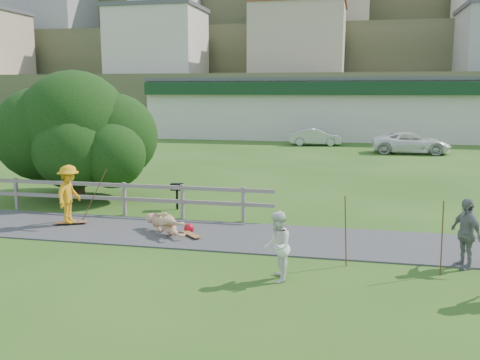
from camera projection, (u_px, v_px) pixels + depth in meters
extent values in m
plane|color=#284F16|center=(143.00, 247.00, 14.03)|extent=(260.00, 260.00, 0.00)
cube|color=#3A3A3D|center=(163.00, 232.00, 15.47)|extent=(34.00, 3.00, 0.04)
cube|color=slate|center=(16.00, 194.00, 18.39)|extent=(0.10, 0.10, 1.10)
cube|color=slate|center=(69.00, 196.00, 17.96)|extent=(0.10, 0.10, 1.10)
cube|color=slate|center=(124.00, 199.00, 17.54)|extent=(0.10, 0.10, 1.10)
cube|color=slate|center=(182.00, 202.00, 17.12)|extent=(0.10, 0.10, 1.10)
cube|color=slate|center=(243.00, 204.00, 16.69)|extent=(0.10, 0.10, 1.10)
cube|color=slate|center=(55.00, 183.00, 17.99)|extent=(15.00, 0.08, 0.12)
cube|color=slate|center=(56.00, 196.00, 18.07)|extent=(15.00, 0.08, 0.12)
cube|color=beige|center=(342.00, 110.00, 46.49)|extent=(32.00, 10.00, 4.80)
cube|color=#14381C|center=(340.00, 88.00, 41.18)|extent=(32.00, 0.60, 1.00)
cube|color=#505055|center=(343.00, 80.00, 46.06)|extent=(32.50, 10.50, 0.30)
cube|color=#4D5532|center=(314.00, 99.00, 66.50)|extent=(220.00, 14.00, 6.00)
cube|color=beige|center=(315.00, 45.00, 65.41)|extent=(10.00, 9.00, 7.00)
cube|color=#505055|center=(316.00, 13.00, 64.79)|extent=(10.40, 9.40, 0.50)
cube|color=#4D5532|center=(322.00, 73.00, 78.43)|extent=(220.00, 14.00, 13.00)
cube|color=beige|center=(324.00, 2.00, 76.77)|extent=(10.00, 9.00, 7.00)
cube|color=#4D5532|center=(328.00, 51.00, 90.29)|extent=(220.00, 14.00, 21.00)
cube|color=#4D5532|center=(332.00, 32.00, 102.06)|extent=(220.00, 14.00, 30.00)
cube|color=#4D5532|center=(336.00, 15.00, 114.71)|extent=(220.00, 14.00, 40.00)
imported|color=orange|center=(69.00, 197.00, 16.14)|extent=(0.70, 1.16, 1.76)
imported|color=tan|center=(165.00, 224.00, 15.17)|extent=(1.54, 1.66, 0.67)
imported|color=white|center=(277.00, 247.00, 11.46)|extent=(0.65, 0.80, 1.53)
imported|color=gray|center=(466.00, 233.00, 12.28)|extent=(0.80, 1.05, 1.65)
imported|color=#B3B5BC|center=(315.00, 137.00, 39.74)|extent=(3.96, 1.79, 1.26)
imported|color=white|center=(411.00, 143.00, 34.61)|extent=(5.00, 2.42, 1.37)
sphere|color=red|center=(189.00, 228.00, 15.41)|extent=(0.29, 0.29, 0.29)
cylinder|color=brown|center=(94.00, 193.00, 16.38)|extent=(0.03, 0.03, 1.95)
cylinder|color=brown|center=(346.00, 231.00, 12.41)|extent=(0.03, 0.03, 1.68)
cylinder|color=brown|center=(442.00, 238.00, 11.79)|extent=(0.03, 0.03, 1.70)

